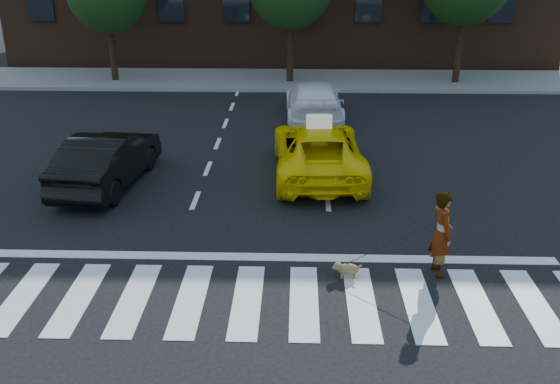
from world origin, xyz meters
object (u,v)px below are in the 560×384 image
object	(u,v)px
taxi	(318,150)
white_suv	(314,101)
dog	(346,269)
black_sedan	(107,159)
woman	(441,234)

from	to	relation	value
taxi	white_suv	bearing A→B (deg)	-92.79
taxi	white_suv	xyz separation A→B (m)	(0.00, 5.23, -0.01)
taxi	dog	size ratio (longest dim) A/B	8.85
white_suv	dog	world-z (taller)	white_suv
black_sedan	taxi	bearing A→B (deg)	-163.79
taxi	woman	bearing A→B (deg)	109.53
white_suv	woman	bearing A→B (deg)	99.87
dog	taxi	bearing A→B (deg)	95.42
taxi	woman	distance (m)	5.63
taxi	dog	bearing A→B (deg)	91.30
woman	dog	size ratio (longest dim) A/B	3.04
black_sedan	dog	xyz separation A→B (m)	(5.74, -4.50, -0.51)
black_sedan	woman	bearing A→B (deg)	156.70
black_sedan	white_suv	bearing A→B (deg)	-124.59
white_suv	taxi	bearing A→B (deg)	88.29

